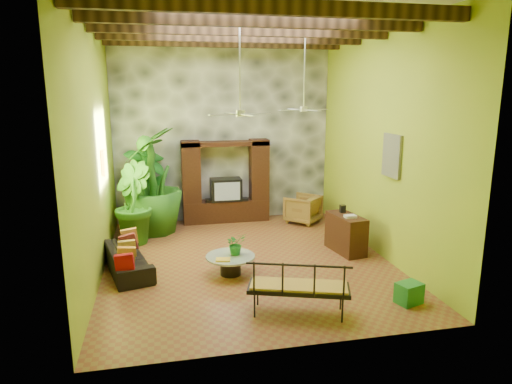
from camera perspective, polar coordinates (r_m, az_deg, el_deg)
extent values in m
plane|color=brown|center=(10.07, -1.11, -8.55)|extent=(7.00, 7.00, 0.00)
cube|color=silver|center=(9.47, -1.25, 20.90)|extent=(6.00, 7.00, 0.02)
cube|color=#ABBB2A|center=(12.88, -4.13, 7.57)|extent=(6.00, 0.02, 5.00)
cube|color=#ABBB2A|center=(9.37, -19.58, 4.92)|extent=(0.02, 7.00, 5.00)
cube|color=#ABBB2A|center=(10.43, 15.32, 5.94)|extent=(0.02, 7.00, 5.00)
cube|color=#3E4146|center=(12.83, -4.10, 7.55)|extent=(5.98, 0.10, 4.98)
cube|color=#3F2714|center=(6.93, 3.09, 22.06)|extent=(5.95, 0.16, 0.22)
cube|color=#3F2714|center=(8.18, 0.57, 20.64)|extent=(5.95, 0.16, 0.22)
cube|color=#3F2714|center=(9.45, -1.25, 19.58)|extent=(5.95, 0.16, 0.22)
cube|color=#3F2714|center=(10.72, -2.62, 18.76)|extent=(5.95, 0.16, 0.22)
cube|color=#3F2714|center=(11.99, -3.69, 18.10)|extent=(5.95, 0.16, 0.22)
cube|color=black|center=(12.92, -3.76, -2.33)|extent=(2.40, 0.50, 0.60)
cube|color=black|center=(12.60, -8.10, 1.84)|extent=(0.50, 0.48, 2.00)
cube|color=black|center=(12.86, 0.37, 2.19)|extent=(0.50, 0.48, 2.00)
cube|color=black|center=(12.56, -3.88, 6.06)|extent=(2.40, 0.48, 0.12)
cube|color=black|center=(12.75, -3.78, 0.33)|extent=(0.85, 0.52, 0.62)
cube|color=#8C99A8|center=(12.49, -3.61, 0.07)|extent=(0.70, 0.02, 0.50)
cylinder|color=silver|center=(8.96, -2.03, 15.58)|extent=(0.04, 0.04, 1.80)
cylinder|color=silver|center=(8.96, -1.99, 9.82)|extent=(0.18, 0.18, 0.12)
cube|color=silver|center=(9.12, 0.09, 9.76)|extent=(0.58, 0.26, 0.01)
cube|color=silver|center=(9.29, -2.94, 9.79)|extent=(0.26, 0.58, 0.01)
cube|color=silver|center=(8.82, -4.14, 9.62)|extent=(0.58, 0.26, 0.01)
cube|color=silver|center=(8.64, -0.96, 9.59)|extent=(0.26, 0.58, 0.01)
cylinder|color=silver|center=(10.95, 6.09, 15.00)|extent=(0.04, 0.04, 1.80)
cylinder|color=silver|center=(10.95, 5.98, 10.29)|extent=(0.18, 0.18, 0.12)
cube|color=silver|center=(11.15, 7.56, 10.19)|extent=(0.58, 0.26, 0.01)
cube|color=silver|center=(11.25, 4.97, 10.28)|extent=(0.26, 0.58, 0.01)
cube|color=silver|center=(10.76, 4.34, 10.18)|extent=(0.58, 0.26, 0.01)
cube|color=silver|center=(10.65, 7.04, 10.09)|extent=(0.26, 0.58, 0.01)
cube|color=gold|center=(10.40, -18.52, 3.48)|extent=(0.06, 0.32, 0.55)
cube|color=#26618D|center=(9.91, 16.62, 4.35)|extent=(0.06, 0.70, 0.90)
imported|color=black|center=(9.73, -15.71, -8.11)|extent=(1.14, 1.97, 0.54)
imported|color=olive|center=(12.80, 5.87, -2.11)|extent=(1.19, 1.19, 0.78)
imported|color=#1C6A1F|center=(12.61, -13.31, 1.02)|extent=(1.48, 1.37, 2.33)
imported|color=#286A1B|center=(11.33, -15.26, -1.32)|extent=(1.20, 1.33, 1.98)
imported|color=#255F19|center=(11.93, -12.90, 1.36)|extent=(1.74, 1.74, 2.73)
cylinder|color=black|center=(9.30, -3.20, -9.21)|extent=(0.42, 0.42, 0.36)
cylinder|color=silver|center=(9.23, -3.22, -8.06)|extent=(0.99, 0.99, 0.04)
imported|color=#1B6A22|center=(9.23, -2.55, -6.48)|extent=(0.49, 0.46, 0.44)
cube|color=yellow|center=(8.98, -4.15, -8.43)|extent=(0.31, 0.25, 0.03)
cube|color=black|center=(7.71, 5.36, -11.88)|extent=(1.75, 1.06, 0.07)
cube|color=#B58736|center=(7.69, 5.36, -11.61)|extent=(1.66, 0.98, 0.06)
cube|color=black|center=(7.34, 6.10, -10.90)|extent=(1.59, 0.58, 0.54)
cube|color=#3D2013|center=(10.66, 11.17, -5.11)|extent=(0.65, 1.14, 0.86)
cube|color=#1D6F2E|center=(8.56, 18.58, -11.89)|extent=(0.50, 0.43, 0.37)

